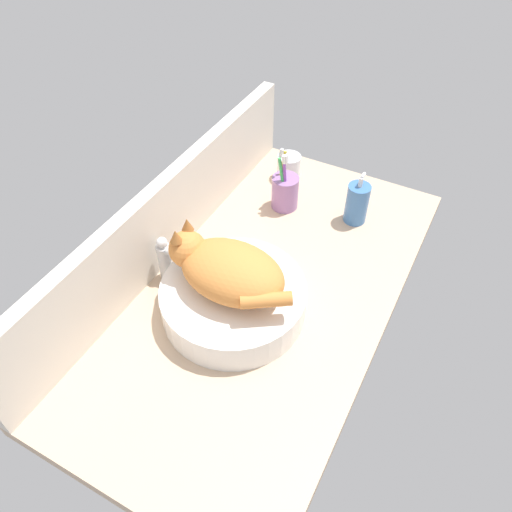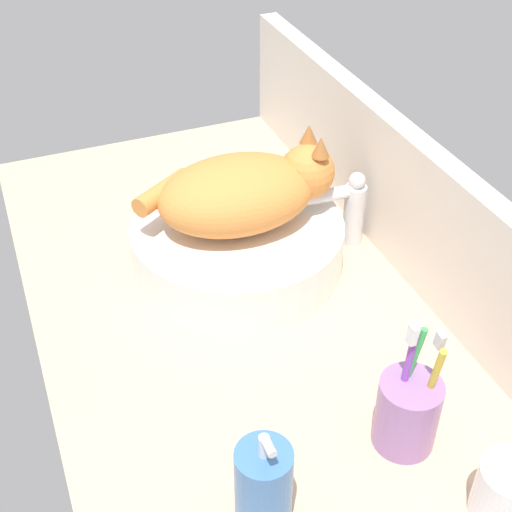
{
  "view_description": "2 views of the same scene",
  "coord_description": "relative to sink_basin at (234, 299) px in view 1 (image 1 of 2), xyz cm",
  "views": [
    {
      "loc": [
        -73.75,
        -36.79,
        95.14
      ],
      "look_at": [
        2.91,
        4.15,
        7.13
      ],
      "focal_mm": 35.0,
      "sensor_mm": 36.0,
      "label": 1
    },
    {
      "loc": [
        77.7,
        -28.34,
        73.52
      ],
      "look_at": [
        0.64,
        2.59,
        9.13
      ],
      "focal_mm": 50.0,
      "sensor_mm": 36.0,
      "label": 2
    }
  ],
  "objects": [
    {
      "name": "toothbrush_cup",
      "position": [
        41.32,
        6.55,
        1.38
      ],
      "size": [
        7.81,
        7.81,
        18.71
      ],
      "color": "#996BA8",
      "rests_on": "ground_plane"
    },
    {
      "name": "water_glass",
      "position": [
        54.58,
        11.54,
        -0.61
      ],
      "size": [
        7.38,
        7.38,
        7.93
      ],
      "color": "white",
      "rests_on": "ground_plane"
    },
    {
      "name": "ground_plane",
      "position": [
        9.63,
        -3.48,
        -6.04
      ],
      "size": [
        115.34,
        60.99,
        4.0
      ],
      "primitive_type": "cube",
      "color": "tan"
    },
    {
      "name": "soap_dispenser",
      "position": [
        45.19,
        -14.02,
        2.04
      ],
      "size": [
        6.39,
        6.39,
        15.25
      ],
      "color": "#3F72B2",
      "rests_on": "ground_plane"
    },
    {
      "name": "backsplash_panel",
      "position": [
        9.63,
        25.22,
        7.5
      ],
      "size": [
        115.34,
        3.6,
        23.07
      ],
      "primitive_type": "cube",
      "color": "silver",
      "rests_on": "ground_plane"
    },
    {
      "name": "cat",
      "position": [
        -0.05,
        1.37,
        9.8
      ],
      "size": [
        17.45,
        32.3,
        14.0
      ],
      "color": "orange",
      "rests_on": "sink_basin"
    },
    {
      "name": "sink_basin",
      "position": [
        0.0,
        0.0,
        0.0
      ],
      "size": [
        34.36,
        34.36,
        8.08
      ],
      "primitive_type": "cylinder",
      "color": "white",
      "rests_on": "ground_plane"
    },
    {
      "name": "faucet",
      "position": [
        1.37,
        19.28,
        3.27
      ],
      "size": [
        3.6,
        11.85,
        13.6
      ],
      "color": "silver",
      "rests_on": "ground_plane"
    }
  ]
}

